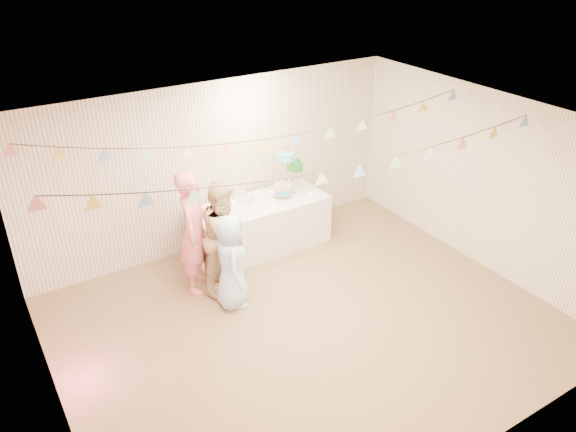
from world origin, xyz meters
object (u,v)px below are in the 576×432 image
cake_stand (289,174)px  person_adult_a (195,232)px  person_adult_b (225,236)px  person_child (231,262)px  table (260,225)px

cake_stand → person_adult_a: bearing=-163.8°
person_adult_b → person_child: 0.45m
person_child → cake_stand: bearing=-34.4°
table → person_child: bearing=-133.9°
person_child → person_adult_b: bearing=4.6°
table → person_child: size_ratio=1.59×
table → person_adult_a: 1.44m
person_adult_a → cake_stand: bearing=-36.4°
person_child → person_adult_a: bearing=41.0°
person_adult_a → person_adult_b: 0.40m
person_adult_a → person_child: (0.23, -0.60, -0.23)m
cake_stand → person_adult_b: (-1.47, -0.72, -0.30)m
person_adult_a → table: bearing=-32.0°
person_adult_a → person_adult_b: (0.34, -0.20, -0.08)m
person_adult_a → person_adult_b: bearing=-82.5°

